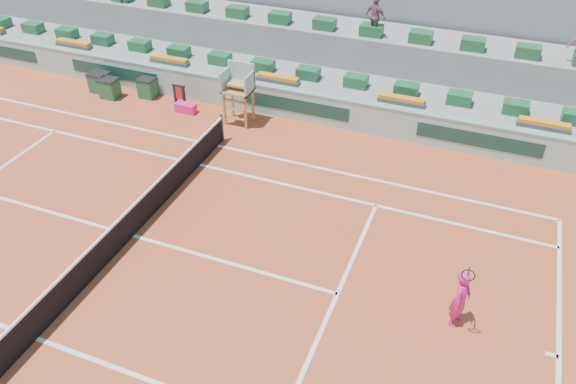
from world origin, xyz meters
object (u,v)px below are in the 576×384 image
player_bag (186,108)px  umpire_chair (239,86)px  drink_cooler_a (147,88)px  tennis_player (461,299)px

player_bag → umpire_chair: 2.76m
player_bag → drink_cooler_a: size_ratio=1.02×
player_bag → drink_cooler_a: drink_cooler_a is taller
umpire_chair → drink_cooler_a: (-4.59, 0.46, -1.12)m
umpire_chair → player_bag: bearing=-176.6°
player_bag → umpire_chair: bearing=3.4°
drink_cooler_a → umpire_chair: bearing=-5.7°
umpire_chair → drink_cooler_a: 4.75m
drink_cooler_a → tennis_player: tennis_player is taller
player_bag → umpire_chair: (2.40, 0.14, 1.35)m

